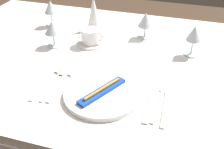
% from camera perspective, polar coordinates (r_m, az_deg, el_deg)
% --- Properties ---
extents(dining_table, '(1.80, 1.11, 0.74)m').
position_cam_1_polar(dining_table, '(1.29, 0.98, 0.05)').
color(dining_table, white).
rests_on(dining_table, ground).
extents(dinner_plate, '(0.28, 0.28, 0.02)m').
position_cam_1_polar(dinner_plate, '(1.02, -2.00, -4.07)').
color(dinner_plate, white).
rests_on(dinner_plate, dining_table).
extents(toothbrush_package, '(0.13, 0.20, 0.02)m').
position_cam_1_polar(toothbrush_package, '(1.01, -2.01, -3.31)').
color(toothbrush_package, blue).
rests_on(toothbrush_package, dinner_plate).
extents(fork_outer, '(0.02, 0.21, 0.00)m').
position_cam_1_polar(fork_outer, '(1.09, -9.99, -2.01)').
color(fork_outer, beige).
rests_on(fork_outer, dining_table).
extents(fork_inner, '(0.02, 0.21, 0.00)m').
position_cam_1_polar(fork_inner, '(1.10, -11.54, -1.89)').
color(fork_inner, beige).
rests_on(fork_inner, dining_table).
extents(fork_salad, '(0.02, 0.22, 0.00)m').
position_cam_1_polar(fork_salad, '(1.12, -12.84, -1.52)').
color(fork_salad, beige).
rests_on(fork_salad, dining_table).
extents(dinner_knife, '(0.03, 0.22, 0.00)m').
position_cam_1_polar(dinner_knife, '(0.99, 7.51, -5.91)').
color(dinner_knife, beige).
rests_on(dinner_knife, dining_table).
extents(spoon_soup, '(0.03, 0.21, 0.01)m').
position_cam_1_polar(spoon_soup, '(1.02, 9.65, -5.01)').
color(spoon_soup, beige).
rests_on(spoon_soup, dining_table).
extents(spoon_dessert, '(0.03, 0.23, 0.01)m').
position_cam_1_polar(spoon_dessert, '(1.01, 10.78, -5.28)').
color(spoon_dessert, beige).
rests_on(spoon_dessert, dining_table).
extents(saucer_left, '(0.13, 0.13, 0.01)m').
position_cam_1_polar(saucer_left, '(1.37, -4.40, 6.21)').
color(saucer_left, white).
rests_on(saucer_left, dining_table).
extents(coffee_cup_left, '(0.11, 0.08, 0.07)m').
position_cam_1_polar(coffee_cup_left, '(1.35, -4.40, 7.69)').
color(coffee_cup_left, white).
rests_on(coffee_cup_left, saucer_left).
extents(wine_glass_centre, '(0.07, 0.07, 0.13)m').
position_cam_1_polar(wine_glass_centre, '(1.41, 6.77, 10.64)').
color(wine_glass_centre, silver).
rests_on(wine_glass_centre, dining_table).
extents(wine_glass_left, '(0.07, 0.07, 0.14)m').
position_cam_1_polar(wine_glass_left, '(1.57, -12.24, 12.86)').
color(wine_glass_left, silver).
rests_on(wine_glass_left, dining_table).
extents(wine_glass_right, '(0.08, 0.08, 0.13)m').
position_cam_1_polar(wine_glass_right, '(1.34, -11.85, 9.04)').
color(wine_glass_right, silver).
rests_on(wine_glass_right, dining_table).
extents(wine_glass_far, '(0.07, 0.07, 0.14)m').
position_cam_1_polar(wine_glass_far, '(1.28, 16.20, 7.64)').
color(wine_glass_far, silver).
rests_on(wine_glass_far, dining_table).
extents(napkin_folded, '(0.08, 0.08, 0.18)m').
position_cam_1_polar(napkin_folded, '(1.50, -3.67, 12.24)').
color(napkin_folded, white).
rests_on(napkin_folded, dining_table).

